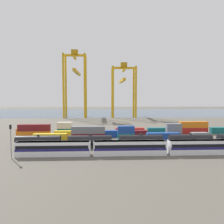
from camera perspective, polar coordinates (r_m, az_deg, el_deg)
The scene contains 30 objects.
ground_plane at distance 121.24m, azimuth 1.62°, elevation -3.52°, with size 420.00×420.00×0.00m, color #5B564C.
harbour_water at distance 217.15m, azimuth -0.27°, elevation -0.12°, with size 400.00×110.00×0.01m, color #384C60.
passenger_train at distance 61.71m, azimuth 4.59°, elevation -9.00°, with size 61.48×3.14×3.90m.
freight_tank_row at distance 70.82m, azimuth 7.41°, elevation -7.40°, with size 77.31×2.85×4.31m.
signal_mast at distance 62.83m, azimuth -24.65°, elevation -5.88°, with size 0.36×0.60×8.84m.
shipping_container_0 at distance 83.43m, azimuth -15.64°, elevation -6.27°, with size 12.10×2.44×2.60m, color gold.
shipping_container_1 at distance 81.46m, azimuth -6.10°, elevation -6.39°, with size 12.10×2.44×2.60m, color maroon.
shipping_container_2 at distance 81.02m, azimuth -6.12°, elevation -4.58°, with size 12.10×2.44×2.60m, color slate.
shipping_container_3 at distance 81.79m, azimuth 3.62°, elevation -6.33°, with size 6.04×2.44×2.60m, color #146066.
shipping_container_4 at distance 81.35m, azimuth 3.63°, elevation -4.53°, with size 6.04×2.44×2.60m, color #1C4299.
shipping_container_5 at distance 84.39m, azimuth 13.01°, elevation -6.11°, with size 12.10×2.44×2.60m, color #1C4299.
shipping_container_6 at distance 89.06m, azimuth 21.61°, elevation -5.76°, with size 6.04×2.44×2.60m, color slate.
shipping_container_8 at distance 91.46m, azimuth -19.39°, elevation -5.45°, with size 12.10×2.44×2.60m, color orange.
shipping_container_9 at distance 91.07m, azimuth -19.42°, elevation -3.83°, with size 12.10×2.44×2.60m, color maroon.
shipping_container_10 at distance 88.49m, azimuth -10.79°, elevation -5.60°, with size 12.10×2.44×2.60m, color gold.
shipping_container_11 at distance 87.61m, azimuth -1.81°, elevation -5.62°, with size 12.10×2.44×2.60m, color #1C4299.
shipping_container_12 at distance 88.87m, azimuth 7.14°, elevation -5.51°, with size 6.04×2.44×2.60m, color maroon.
shipping_container_13 at distance 92.19m, azimuth 15.62°, elevation -5.29°, with size 6.04×2.44×2.60m, color slate.
shipping_container_14 at distance 91.81m, azimuth 15.66°, elevation -3.69°, with size 6.04×2.44×2.60m, color slate.
shipping_container_15 at distance 98.39m, azimuth -20.03°, elevation -4.80°, with size 12.10×2.44×2.60m, color orange.
shipping_container_16 at distance 95.20m, azimuth -12.09°, elevation -4.93°, with size 6.04×2.44×2.60m, color #146066.
shipping_container_17 at distance 94.83m, azimuth -12.11°, elevation -3.38°, with size 6.04×2.44×2.60m, color silver.
shipping_container_18 at distance 93.93m, azimuth -3.76°, elevation -4.97°, with size 6.04×2.44×2.60m, color silver.
shipping_container_19 at distance 94.66m, azimuth 4.62°, elevation -4.90°, with size 12.10×2.44×2.60m, color #AD211C.
shipping_container_20 at distance 97.34m, azimuth 12.70°, elevation -4.74°, with size 12.10×2.44×2.60m, color #146066.
shipping_container_21 at distance 101.83m, azimuth 20.20°, elevation -4.50°, with size 12.10×2.44×2.60m, color #AD211C.
shipping_container_22 at distance 101.48m, azimuth 20.24°, elevation -3.05°, with size 12.10×2.44×2.60m, color orange.
shipping_container_23 at distance 107.89m, azimuth 26.96°, elevation -4.23°, with size 12.10×2.44×2.60m, color #146066.
gantry_crane_west at distance 172.62m, azimuth -9.41°, elevation 8.76°, with size 17.00×41.15×50.29m.
gantry_crane_central at distance 171.71m, azimuth 2.93°, elevation 7.13°, with size 18.44×38.10×41.23m.
Camera 1 is at (-8.94, -79.82, 16.17)m, focal length 35.46 mm.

